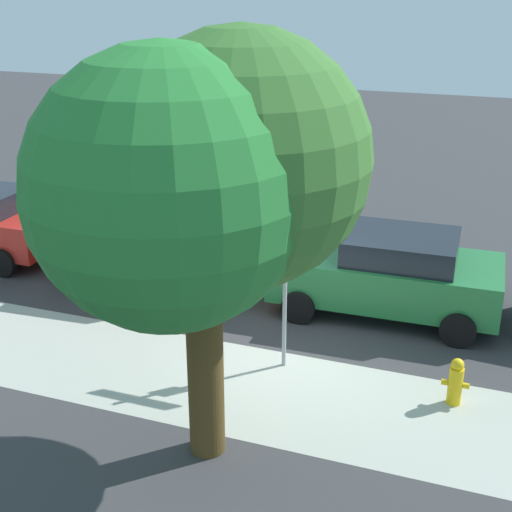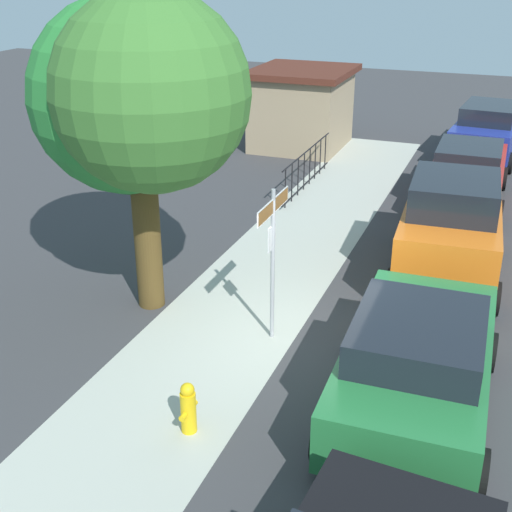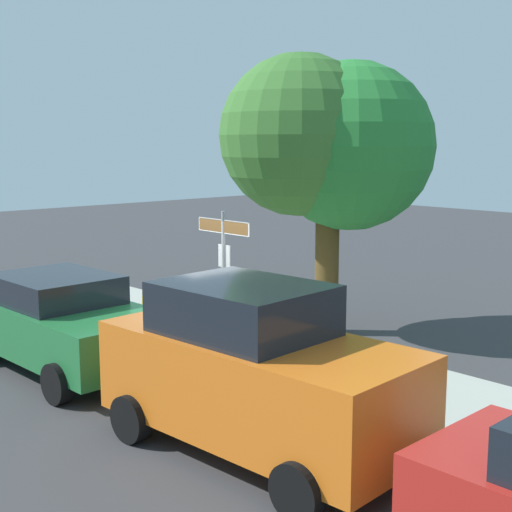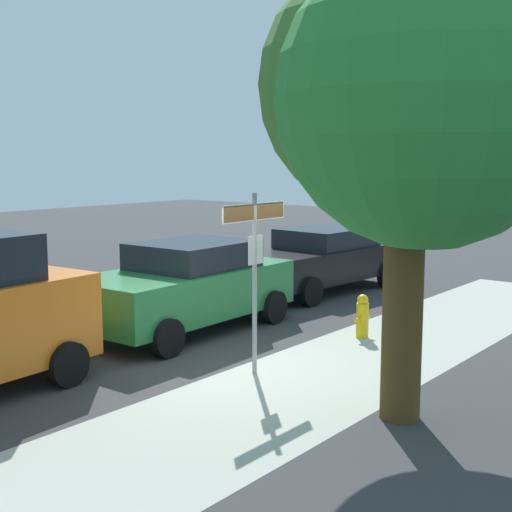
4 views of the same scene
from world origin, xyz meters
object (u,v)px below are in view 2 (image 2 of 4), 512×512
at_px(car_blue, 489,130).
at_px(fire_hydrant, 188,408).
at_px(car_green, 417,362).
at_px(utility_shed, 302,108).
at_px(shade_tree, 134,95).
at_px(street_sign, 273,236).
at_px(car_red, 468,172).
at_px(car_orange, 451,228).

relative_size(car_blue, fire_hydrant, 6.14).
relative_size(car_green, fire_hydrant, 5.57).
bearing_deg(fire_hydrant, utility_shed, 11.99).
relative_size(shade_tree, car_green, 1.31).
xyz_separation_m(street_sign, car_green, (-1.26, -2.62, -1.04)).
height_order(car_red, car_blue, car_blue).
relative_size(car_orange, car_blue, 0.90).
bearing_deg(street_sign, car_orange, -35.20).
relative_size(shade_tree, car_red, 1.32).
bearing_deg(fire_hydrant, car_blue, -9.95).
height_order(car_green, car_orange, car_orange).
relative_size(street_sign, utility_shed, 0.76).
xyz_separation_m(street_sign, car_red, (8.34, -2.41, -1.06)).
bearing_deg(car_orange, fire_hydrant, 153.52).
bearing_deg(utility_shed, car_green, -155.98).
bearing_deg(car_blue, car_green, -175.38).
height_order(street_sign, shade_tree, shade_tree).
distance_m(shade_tree, fire_hydrant, 5.28).
relative_size(car_red, utility_shed, 1.22).
xyz_separation_m(car_blue, fire_hydrant, (-15.96, 2.80, -0.51)).
height_order(car_blue, utility_shed, utility_shed).
bearing_deg(car_red, fire_hydrant, 166.08).
height_order(shade_tree, car_green, shade_tree).
xyz_separation_m(car_green, car_blue, (14.40, 0.02, 0.05)).
distance_m(shade_tree, car_orange, 6.68).
distance_m(car_red, fire_hydrant, 11.47).
xyz_separation_m(car_red, car_blue, (4.80, -0.20, 0.06)).
relative_size(car_green, car_red, 1.01).
xyz_separation_m(car_red, utility_shed, (3.90, 5.80, 0.50)).
distance_m(street_sign, car_blue, 13.43).
xyz_separation_m(shade_tree, car_blue, (12.85, -5.18, -3.03)).
distance_m(car_orange, utility_shed, 10.52).
bearing_deg(car_blue, fire_hydrant, 174.61).
bearing_deg(street_sign, car_green, -115.64).
bearing_deg(car_orange, street_sign, 141.30).
xyz_separation_m(utility_shed, fire_hydrant, (-15.07, -3.20, -0.94)).
bearing_deg(car_orange, shade_tree, 119.18).
xyz_separation_m(car_blue, utility_shed, (-0.89, 6.00, 0.43)).
xyz_separation_m(street_sign, utility_shed, (12.25, 3.40, -0.56)).
distance_m(shade_tree, car_green, 6.24).
bearing_deg(car_red, car_orange, -179.63).
bearing_deg(shade_tree, car_red, -31.76).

